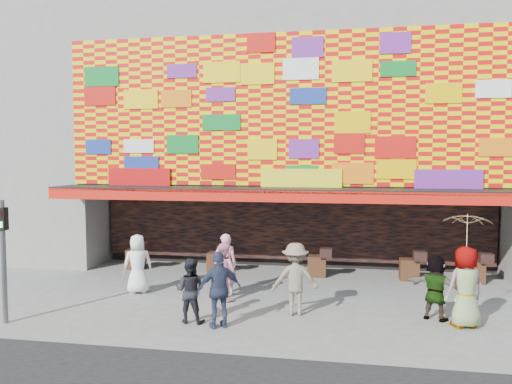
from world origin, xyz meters
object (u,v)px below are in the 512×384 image
at_px(ped_d, 295,279).
at_px(ped_e, 219,290).
at_px(ped_i, 224,271).
at_px(ped_a, 138,264).
at_px(ped_h, 466,289).
at_px(parasol, 467,235).
at_px(ped_b, 225,264).
at_px(ped_f, 436,288).
at_px(ped_g, 466,287).
at_px(signal_left, 3,247).
at_px(ped_c, 190,290).

distance_m(ped_d, ped_e, 2.11).
height_order(ped_d, ped_i, ped_d).
xyz_separation_m(ped_a, ped_h, (8.91, -1.22, -0.01)).
xyz_separation_m(ped_d, parasol, (4.05, -0.25, 1.28)).
distance_m(ped_b, parasol, 6.63).
bearing_deg(ped_f, ped_g, 169.60).
height_order(ped_a, ped_i, ped_a).
xyz_separation_m(signal_left, ped_c, (4.40, 0.84, -1.07)).
xyz_separation_m(ped_f, ped_g, (0.59, -0.45, 0.16)).
bearing_deg(ped_g, parasol, 160.77).
bearing_deg(ped_c, ped_f, -165.51).
relative_size(ped_a, ped_c, 1.11).
bearing_deg(ped_i, ped_f, -153.66).
bearing_deg(ped_i, parasol, -156.93).
distance_m(ped_a, ped_d, 4.94).
distance_m(signal_left, ped_a, 3.85).
relative_size(signal_left, ped_c, 1.91).
bearing_deg(ped_c, parasol, -170.38).
height_order(ped_b, ped_c, ped_b).
distance_m(signal_left, ped_b, 5.86).
relative_size(ped_d, ped_i, 1.14).
xyz_separation_m(signal_left, parasol, (10.92, 1.64, 0.34)).
distance_m(ped_c, ped_f, 6.05).
relative_size(ped_a, ped_g, 0.91).
relative_size(ped_g, parasol, 0.98).
xyz_separation_m(ped_a, ped_b, (2.59, 0.32, 0.03)).
xyz_separation_m(ped_c, ped_g, (6.52, 0.79, 0.18)).
bearing_deg(ped_e, ped_c, -48.29).
bearing_deg(ped_e, ped_a, -69.25).
xyz_separation_m(ped_e, ped_f, (5.12, 1.50, -0.10)).
relative_size(ped_c, ped_g, 0.82).
bearing_deg(ped_h, ped_d, -14.58).
distance_m(ped_a, ped_e, 4.00).
xyz_separation_m(ped_g, ped_i, (-6.16, 1.24, -0.15)).
distance_m(ped_h, parasol, 1.36).
bearing_deg(signal_left, ped_c, 10.86).
xyz_separation_m(ped_d, ped_g, (4.05, -0.25, 0.04)).
relative_size(ped_b, ped_e, 0.99).
bearing_deg(ped_h, ped_f, -32.47).
bearing_deg(ped_d, ped_a, -23.19).
relative_size(ped_b, ped_d, 0.97).
relative_size(ped_c, ped_i, 0.97).
relative_size(ped_e, ped_g, 0.94).
bearing_deg(ped_f, ped_d, 29.77).
bearing_deg(ped_g, ped_e, -10.62).
height_order(signal_left, ped_h, signal_left).
distance_m(ped_g, parasol, 1.24).
distance_m(ped_a, ped_c, 3.23).
bearing_deg(ped_f, ped_c, 38.32).
height_order(ped_b, ped_i, ped_b).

